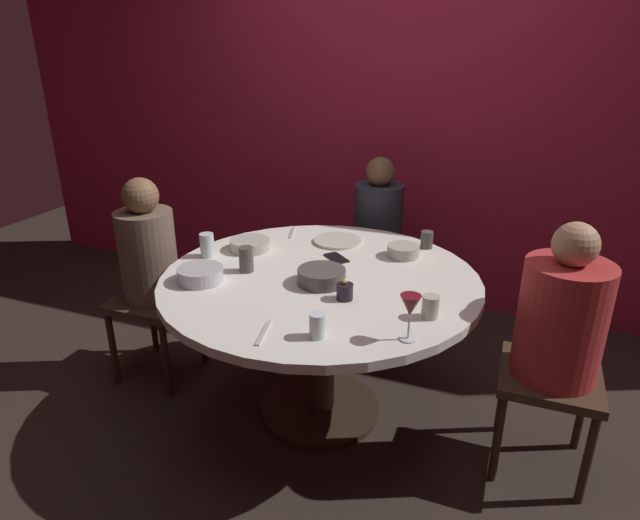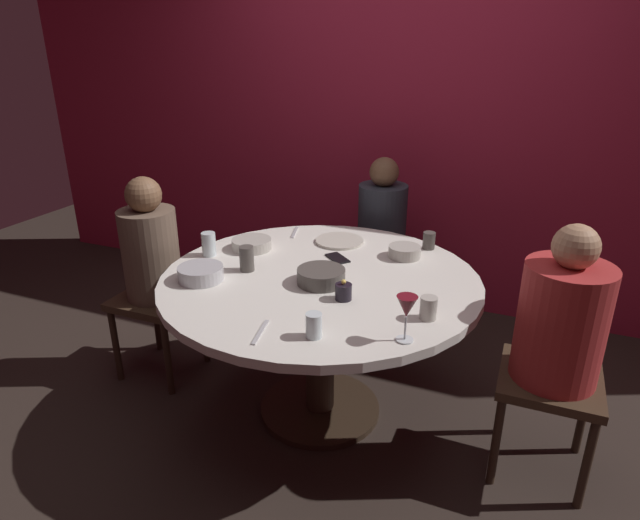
# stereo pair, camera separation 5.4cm
# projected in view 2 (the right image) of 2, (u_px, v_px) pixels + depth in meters

# --- Properties ---
(ground_plane) EXTENTS (8.00, 8.00, 0.00)m
(ground_plane) POSITION_uv_depth(u_px,v_px,m) (320.00, 410.00, 2.75)
(ground_plane) COLOR #2D231E
(back_wall) EXTENTS (6.00, 0.10, 2.60)m
(back_wall) POSITION_uv_depth(u_px,v_px,m) (406.00, 113.00, 3.52)
(back_wall) COLOR maroon
(back_wall) RESTS_ON ground
(dining_table) EXTENTS (1.46, 1.46, 0.75)m
(dining_table) POSITION_uv_depth(u_px,v_px,m) (320.00, 303.00, 2.52)
(dining_table) COLOR silver
(dining_table) RESTS_ON ground
(seated_diner_left) EXTENTS (0.40, 0.40, 1.12)m
(seated_diner_left) POSITION_uv_depth(u_px,v_px,m) (151.00, 257.00, 2.82)
(seated_diner_left) COLOR #3F2D1E
(seated_diner_left) RESTS_ON ground
(seated_diner_back) EXTENTS (0.40, 0.40, 1.10)m
(seated_diner_back) POSITION_uv_depth(u_px,v_px,m) (382.00, 224.00, 3.36)
(seated_diner_back) COLOR #3F2D1E
(seated_diner_back) RESTS_ON ground
(seated_diner_right) EXTENTS (0.40, 0.40, 1.12)m
(seated_diner_right) POSITION_uv_depth(u_px,v_px,m) (560.00, 327.00, 2.13)
(seated_diner_right) COLOR #3F2D1E
(seated_diner_right) RESTS_ON ground
(candle_holder) EXTENTS (0.07, 0.07, 0.09)m
(candle_holder) POSITION_uv_depth(u_px,v_px,m) (343.00, 292.00, 2.24)
(candle_holder) COLOR black
(candle_holder) RESTS_ON dining_table
(wine_glass) EXTENTS (0.08, 0.08, 0.18)m
(wine_glass) POSITION_uv_depth(u_px,v_px,m) (407.00, 309.00, 1.89)
(wine_glass) COLOR silver
(wine_glass) RESTS_ON dining_table
(dinner_plate) EXTENTS (0.26, 0.26, 0.01)m
(dinner_plate) POSITION_uv_depth(u_px,v_px,m) (339.00, 241.00, 2.88)
(dinner_plate) COLOR beige
(dinner_plate) RESTS_ON dining_table
(cell_phone) EXTENTS (0.15, 0.14, 0.01)m
(cell_phone) POSITION_uv_depth(u_px,v_px,m) (338.00, 258.00, 2.66)
(cell_phone) COLOR black
(cell_phone) RESTS_ON dining_table
(bowl_serving_large) EXTENTS (0.20, 0.20, 0.06)m
(bowl_serving_large) POSITION_uv_depth(u_px,v_px,m) (201.00, 273.00, 2.42)
(bowl_serving_large) COLOR #B7B7BC
(bowl_serving_large) RESTS_ON dining_table
(bowl_salad_center) EXTENTS (0.21, 0.21, 0.07)m
(bowl_salad_center) POSITION_uv_depth(u_px,v_px,m) (321.00, 276.00, 2.38)
(bowl_salad_center) COLOR #4C4742
(bowl_salad_center) RESTS_ON dining_table
(bowl_small_white) EXTENTS (0.16, 0.16, 0.06)m
(bowl_small_white) POSITION_uv_depth(u_px,v_px,m) (405.00, 252.00, 2.67)
(bowl_small_white) COLOR #B2ADA3
(bowl_small_white) RESTS_ON dining_table
(bowl_sauce_side) EXTENTS (0.20, 0.20, 0.05)m
(bowl_sauce_side) POSITION_uv_depth(u_px,v_px,m) (252.00, 244.00, 2.78)
(bowl_sauce_side) COLOR #B2ADA3
(bowl_sauce_side) RESTS_ON dining_table
(cup_near_candle) EXTENTS (0.07, 0.07, 0.12)m
(cup_near_candle) POSITION_uv_depth(u_px,v_px,m) (209.00, 244.00, 2.68)
(cup_near_candle) COLOR silver
(cup_near_candle) RESTS_ON dining_table
(cup_by_left_diner) EXTENTS (0.07, 0.07, 0.09)m
(cup_by_left_diner) POSITION_uv_depth(u_px,v_px,m) (428.00, 308.00, 2.08)
(cup_by_left_diner) COLOR #B2ADA3
(cup_by_left_diner) RESTS_ON dining_table
(cup_by_right_diner) EXTENTS (0.07, 0.07, 0.12)m
(cup_by_right_diner) POSITION_uv_depth(u_px,v_px,m) (247.00, 259.00, 2.51)
(cup_by_right_diner) COLOR #4C4742
(cup_by_right_diner) RESTS_ON dining_table
(cup_center_front) EXTENTS (0.06, 0.06, 0.09)m
(cup_center_front) POSITION_uv_depth(u_px,v_px,m) (314.00, 325.00, 1.95)
(cup_center_front) COLOR silver
(cup_center_front) RESTS_ON dining_table
(cup_far_edge) EXTENTS (0.06, 0.06, 0.09)m
(cup_far_edge) POSITION_uv_depth(u_px,v_px,m) (429.00, 241.00, 2.78)
(cup_far_edge) COLOR #4C4742
(cup_far_edge) RESTS_ON dining_table
(fork_near_plate) EXTENTS (0.07, 0.18, 0.01)m
(fork_near_plate) POSITION_uv_depth(u_px,v_px,m) (295.00, 232.00, 3.02)
(fork_near_plate) COLOR #B7B7BC
(fork_near_plate) RESTS_ON dining_table
(knife_near_plate) EXTENTS (0.05, 0.18, 0.01)m
(knife_near_plate) POSITION_uv_depth(u_px,v_px,m) (260.00, 332.00, 1.99)
(knife_near_plate) COLOR #B7B7BC
(knife_near_plate) RESTS_ON dining_table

